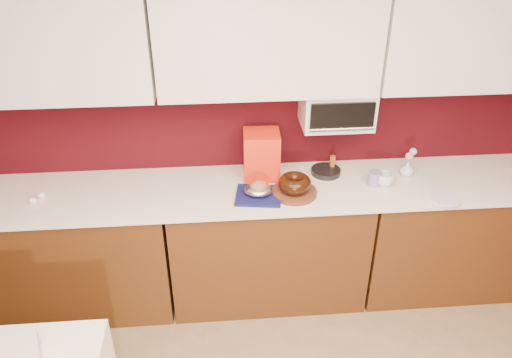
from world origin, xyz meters
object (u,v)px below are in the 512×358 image
at_px(blue_jar, 374,178).
at_px(pandoro_box, 261,155).
at_px(bundt_cake, 295,183).
at_px(foil_ham_nest, 259,190).
at_px(flower_vase, 407,168).
at_px(toaster_oven, 337,107).
at_px(coffee_mug, 385,178).

bearing_deg(blue_jar, pandoro_box, 165.83).
bearing_deg(bundt_cake, blue_jar, 7.27).
relative_size(foil_ham_nest, flower_vase, 1.56).
xyz_separation_m(toaster_oven, foil_ham_nest, (-0.53, -0.29, -0.42)).
bearing_deg(bundt_cake, foil_ham_nest, -176.27).
height_order(bundt_cake, foil_ham_nest, bundt_cake).
distance_m(foil_ham_nest, pandoro_box, 0.29).
height_order(bundt_cake, flower_vase, bundt_cake).
bearing_deg(toaster_oven, pandoro_box, -177.58).
bearing_deg(blue_jar, foil_ham_nest, -173.78).
bearing_deg(bundt_cake, flower_vase, 12.31).
bearing_deg(flower_vase, toaster_oven, 168.76).
relative_size(bundt_cake, foil_ham_nest, 1.17).
xyz_separation_m(coffee_mug, blue_jar, (-0.07, 0.01, -0.00)).
height_order(bundt_cake, coffee_mug, bundt_cake).
distance_m(bundt_cake, coffee_mug, 0.61).
height_order(foil_ham_nest, pandoro_box, pandoro_box).
xyz_separation_m(toaster_oven, bundt_cake, (-0.30, -0.27, -0.39)).
bearing_deg(bundt_cake, pandoro_box, 126.59).
bearing_deg(toaster_oven, flower_vase, -11.24).
height_order(toaster_oven, pandoro_box, toaster_oven).
bearing_deg(coffee_mug, blue_jar, 172.77).
relative_size(toaster_oven, blue_jar, 4.54).
xyz_separation_m(pandoro_box, coffee_mug, (0.79, -0.19, -0.11)).
relative_size(bundt_cake, blue_jar, 2.10).
relative_size(foil_ham_nest, coffee_mug, 1.71).
relative_size(foil_ham_nest, blue_jar, 1.80).
xyz_separation_m(pandoro_box, blue_jar, (0.72, -0.18, -0.11)).
relative_size(toaster_oven, pandoro_box, 1.40).
bearing_deg(bundt_cake, coffee_mug, 5.69).
distance_m(pandoro_box, flower_vase, 0.99).
height_order(toaster_oven, bundt_cake, toaster_oven).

